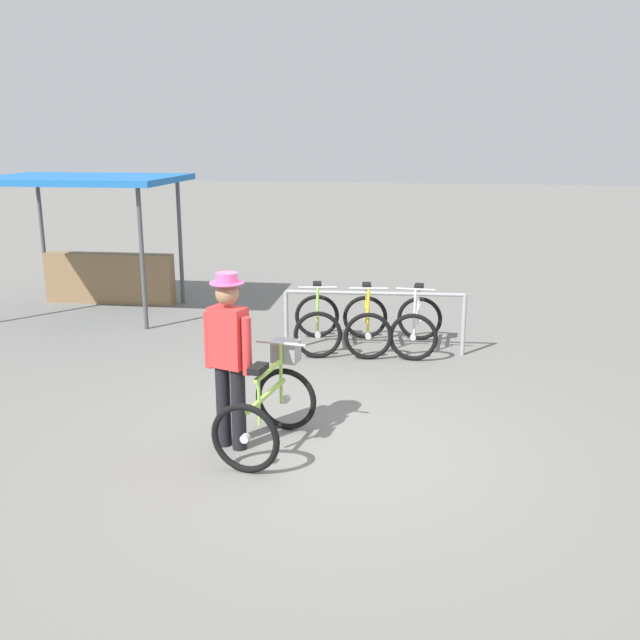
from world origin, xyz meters
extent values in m
plane|color=slate|center=(0.00, 0.00, 0.00)|extent=(80.00, 80.00, 0.00)
cylinder|color=#99999E|center=(-1.15, 3.05, 0.42)|extent=(0.06, 0.06, 0.85)
cylinder|color=#99999E|center=(1.29, 3.28, 0.42)|extent=(0.06, 0.06, 0.85)
cylinder|color=#99999E|center=(0.07, 3.17, 0.85)|extent=(2.44, 0.28, 0.05)
torus|color=black|center=(-0.85, 3.77, 0.33)|extent=(0.66, 0.21, 0.66)
cylinder|color=#B7B7BC|center=(-0.85, 3.77, 0.33)|extent=(0.09, 0.08, 0.08)
torus|color=black|center=(-0.65, 2.77, 0.33)|extent=(0.66, 0.21, 0.66)
cylinder|color=#B7B7BC|center=(-0.65, 2.77, 0.33)|extent=(0.09, 0.08, 0.08)
cube|color=#9ED14C|center=(-0.75, 3.27, 0.56)|extent=(0.22, 0.91, 0.04)
cube|color=#9ED14C|center=(-0.74, 3.22, 0.78)|extent=(0.16, 0.61, 0.04)
cylinder|color=#9ED14C|center=(-0.79, 3.45, 0.60)|extent=(0.03, 0.03, 0.55)
cube|color=black|center=(-0.79, 3.45, 0.88)|extent=(0.17, 0.26, 0.06)
cylinder|color=#9ED14C|center=(-0.67, 2.89, 0.65)|extent=(0.03, 0.03, 0.63)
cylinder|color=#B7B7BC|center=(-0.67, 2.89, 0.96)|extent=(0.52, 0.13, 0.03)
torus|color=black|center=(-0.13, 3.84, 0.33)|extent=(0.67, 0.20, 0.66)
cylinder|color=#B7B7BC|center=(-0.13, 3.84, 0.33)|extent=(0.09, 0.08, 0.08)
torus|color=black|center=(0.03, 2.83, 0.33)|extent=(0.67, 0.20, 0.66)
cylinder|color=#B7B7BC|center=(0.03, 2.83, 0.33)|extent=(0.09, 0.08, 0.08)
cube|color=yellow|center=(-0.05, 3.33, 0.56)|extent=(0.18, 0.91, 0.04)
cube|color=yellow|center=(-0.04, 3.29, 0.78)|extent=(0.13, 0.61, 0.04)
cylinder|color=yellow|center=(-0.08, 3.52, 0.60)|extent=(0.03, 0.03, 0.55)
cube|color=black|center=(-0.08, 3.52, 0.88)|extent=(0.16, 0.26, 0.06)
cylinder|color=yellow|center=(0.01, 2.95, 0.65)|extent=(0.03, 0.03, 0.63)
cylinder|color=#B7B7BC|center=(0.01, 2.95, 0.96)|extent=(0.52, 0.11, 0.03)
torus|color=black|center=(0.66, 3.91, 0.33)|extent=(0.66, 0.11, 0.66)
cylinder|color=#B7B7BC|center=(0.66, 3.91, 0.33)|extent=(0.08, 0.07, 0.08)
torus|color=black|center=(0.63, 2.89, 0.33)|extent=(0.66, 0.11, 0.66)
cylinder|color=#B7B7BC|center=(0.63, 2.89, 0.33)|extent=(0.08, 0.07, 0.08)
cube|color=silver|center=(0.64, 3.40, 0.56)|extent=(0.07, 0.92, 0.04)
cube|color=silver|center=(0.64, 3.35, 0.78)|extent=(0.06, 0.61, 0.04)
cylinder|color=silver|center=(0.65, 3.58, 0.60)|extent=(0.03, 0.03, 0.55)
cube|color=black|center=(0.65, 3.58, 0.88)|extent=(0.13, 0.24, 0.06)
cylinder|color=silver|center=(0.63, 3.01, 0.65)|extent=(0.03, 0.03, 0.63)
cylinder|color=#B7B7BC|center=(0.63, 3.01, 0.96)|extent=(0.52, 0.05, 0.03)
torus|color=black|center=(-0.65, -0.67, 0.33)|extent=(0.66, 0.15, 0.66)
cylinder|color=#B7B7BC|center=(-0.65, -0.67, 0.33)|extent=(0.09, 0.07, 0.08)
torus|color=black|center=(-0.52, 0.34, 0.33)|extent=(0.66, 0.15, 0.66)
cylinder|color=#B7B7BC|center=(-0.52, 0.34, 0.33)|extent=(0.09, 0.07, 0.08)
cube|color=#9ED14C|center=(-0.59, -0.17, 0.56)|extent=(0.16, 0.91, 0.04)
cube|color=#9ED14C|center=(-0.58, -0.12, 0.78)|extent=(0.12, 0.61, 0.04)
cylinder|color=#9ED14C|center=(-0.61, -0.35, 0.60)|extent=(0.03, 0.03, 0.55)
cube|color=black|center=(-0.61, -0.35, 0.88)|extent=(0.15, 0.25, 0.06)
cylinder|color=#9ED14C|center=(-0.54, 0.22, 0.65)|extent=(0.03, 0.03, 0.63)
cylinder|color=#B7B7BC|center=(-0.54, 0.22, 0.96)|extent=(0.52, 0.10, 0.03)
cube|color=gray|center=(-0.52, 0.36, 0.84)|extent=(0.28, 0.23, 0.22)
cylinder|color=black|center=(-0.86, -0.20, 0.41)|extent=(0.14, 0.14, 0.82)
cylinder|color=black|center=(-1.03, -0.14, 0.41)|extent=(0.14, 0.14, 0.82)
cube|color=red|center=(-0.94, -0.17, 1.11)|extent=(0.39, 0.30, 0.58)
cylinder|color=red|center=(-0.74, -0.26, 1.06)|extent=(0.09, 0.09, 0.55)
cylinder|color=red|center=(-1.16, -0.12, 1.06)|extent=(0.09, 0.09, 0.55)
sphere|color=#9E7051|center=(-0.94, -0.17, 1.53)|extent=(0.22, 0.22, 0.22)
cylinder|color=#E05999|center=(-0.94, -0.17, 1.63)|extent=(0.32, 0.32, 0.02)
cylinder|color=#E05999|center=(-0.94, -0.17, 1.68)|extent=(0.20, 0.20, 0.09)
cylinder|color=#4C4C51|center=(-6.26, 5.43, 1.10)|extent=(0.07, 0.07, 2.20)
cylinder|color=#4C4C51|center=(-3.67, 5.56, 1.10)|extent=(0.07, 0.07, 2.20)
cylinder|color=#4C4C51|center=(-3.58, 3.76, 1.10)|extent=(0.07, 0.07, 2.20)
cube|color=blue|center=(-4.92, 4.60, 2.25)|extent=(3.21, 2.45, 0.10)
cube|color=olive|center=(-4.96, 5.35, 0.45)|extent=(2.35, 0.42, 0.90)
camera|label=1|loc=(1.07, -6.28, 2.94)|focal=39.79mm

